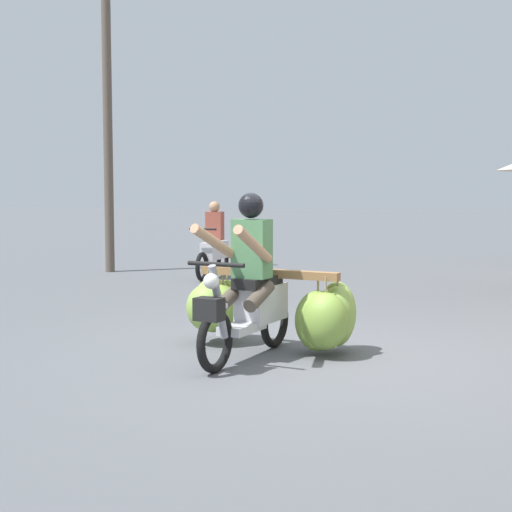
{
  "coord_description": "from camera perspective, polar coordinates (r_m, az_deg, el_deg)",
  "views": [
    {
      "loc": [
        0.12,
        -7.12,
        1.61
      ],
      "look_at": [
        -0.57,
        0.92,
        0.9
      ],
      "focal_mm": 52.99,
      "sensor_mm": 36.0,
      "label": 1
    }
  ],
  "objects": [
    {
      "name": "ground_plane",
      "position": [
        7.3,
        3.88,
        -7.72
      ],
      "size": [
        120.0,
        120.0,
        0.0
      ],
      "primitive_type": "plane",
      "color": "#56595E"
    },
    {
      "name": "motorbike_distant_ahead_left",
      "position": [
        13.87,
        -3.19,
        0.7
      ],
      "size": [
        0.58,
        1.6,
        1.4
      ],
      "color": "black",
      "rests_on": "ground"
    },
    {
      "name": "utility_pole",
      "position": [
        15.14,
        -11.13,
        9.9
      ],
      "size": [
        0.18,
        0.18,
        5.85
      ],
      "primitive_type": "cylinder",
      "color": "brown",
      "rests_on": "ground"
    },
    {
      "name": "motorbike_main_loaded",
      "position": [
        7.51,
        0.84,
        -3.79
      ],
      "size": [
        1.87,
        2.0,
        1.58
      ],
      "color": "black",
      "rests_on": "ground"
    }
  ]
}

